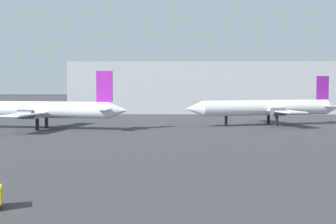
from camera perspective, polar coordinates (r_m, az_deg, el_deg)
airplane_distant at (r=77.62m, az=-15.43°, el=0.29°), size 30.29×20.29×9.07m
airplane_far_left at (r=83.60m, az=11.81°, el=0.51°), size 28.37×17.57×8.47m
terminal_building at (r=123.63m, az=9.35°, el=2.91°), size 86.79×22.69×12.26m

